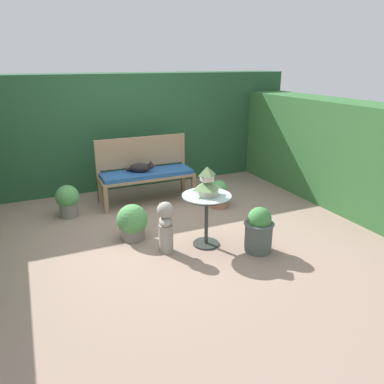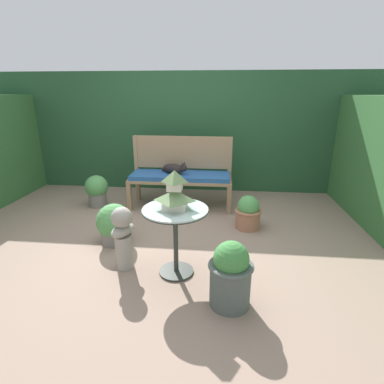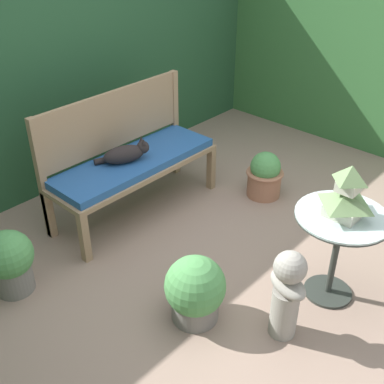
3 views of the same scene
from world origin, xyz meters
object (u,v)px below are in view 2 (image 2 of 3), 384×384
at_px(potted_plant_patio_mid, 114,224).
at_px(cat, 175,169).
at_px(potted_plant_table_near, 248,213).
at_px(potted_plant_bench_right, 230,275).
at_px(garden_bust, 123,235).
at_px(patio_table, 175,223).
at_px(potted_plant_hedge_corner, 97,190).
at_px(garden_bench, 180,178).
at_px(pagoda_birdhouse, 175,193).

bearing_deg(potted_plant_patio_mid, cat, 67.47).
bearing_deg(potted_plant_table_near, potted_plant_bench_right, -99.70).
bearing_deg(garden_bust, cat, 13.47).
relative_size(patio_table, potted_plant_patio_mid, 1.42).
height_order(patio_table, potted_plant_hedge_corner, patio_table).
height_order(patio_table, potted_plant_table_near, patio_table).
xyz_separation_m(garden_bench, potted_plant_bench_right, (0.69, -2.13, -0.16)).
bearing_deg(garden_bench, potted_plant_hedge_corner, -174.59).
distance_m(garden_bust, potted_plant_bench_right, 1.10).
relative_size(potted_plant_hedge_corner, potted_plant_patio_mid, 1.03).
xyz_separation_m(garden_bench, potted_plant_hedge_corner, (-1.24, -0.12, -0.18)).
bearing_deg(pagoda_birdhouse, potted_plant_hedge_corner, 131.55).
xyz_separation_m(patio_table, potted_plant_hedge_corner, (-1.43, 1.62, -0.26)).
relative_size(pagoda_birdhouse, potted_plant_bench_right, 0.63).
xyz_separation_m(pagoda_birdhouse, potted_plant_hedge_corner, (-1.43, 1.62, -0.55)).
distance_m(patio_table, potted_plant_table_near, 1.34).
height_order(patio_table, garden_bust, patio_table).
xyz_separation_m(pagoda_birdhouse, potted_plant_bench_right, (0.49, -0.40, -0.53)).
relative_size(garden_bench, potted_plant_table_near, 3.49).
height_order(cat, potted_plant_table_near, cat).
height_order(garden_bench, potted_plant_bench_right, potted_plant_bench_right).
relative_size(garden_bench, garden_bust, 2.37).
bearing_deg(garden_bench, cat, 179.10).
relative_size(pagoda_birdhouse, potted_plant_patio_mid, 0.76).
relative_size(pagoda_birdhouse, potted_plant_hedge_corner, 0.74).
bearing_deg(pagoda_birdhouse, patio_table, 63.43).
bearing_deg(patio_table, garden_bust, 175.54).
relative_size(garden_bench, potted_plant_hedge_corner, 3.15).
distance_m(cat, potted_plant_bench_right, 2.29).
height_order(potted_plant_hedge_corner, potted_plant_bench_right, potted_plant_bench_right).
distance_m(garden_bust, potted_plant_table_near, 1.63).
bearing_deg(garden_bench, patio_table, -83.57).
relative_size(cat, patio_table, 0.62).
xyz_separation_m(cat, patio_table, (0.28, -1.74, -0.07)).
bearing_deg(garden_bust, pagoda_birdhouse, -73.28).
height_order(pagoda_birdhouse, garden_bust, pagoda_birdhouse).
xyz_separation_m(patio_table, potted_plant_bench_right, (0.49, -0.40, -0.24)).
height_order(cat, patio_table, cat).
height_order(cat, potted_plant_bench_right, cat).
bearing_deg(pagoda_birdhouse, cat, 99.14).
relative_size(pagoda_birdhouse, potted_plant_table_near, 0.82).
bearing_deg(potted_plant_table_near, cat, 147.01).
height_order(garden_bust, potted_plant_hedge_corner, garden_bust).
distance_m(cat, potted_plant_hedge_corner, 1.21).
bearing_deg(cat, patio_table, -59.35).
bearing_deg(potted_plant_table_near, garden_bust, -140.53).
xyz_separation_m(pagoda_birdhouse, potted_plant_patio_mid, (-0.78, 0.53, -0.58)).
bearing_deg(patio_table, garden_bench, 96.43).
height_order(potted_plant_hedge_corner, potted_plant_patio_mid, potted_plant_hedge_corner).
distance_m(cat, garden_bust, 1.73).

